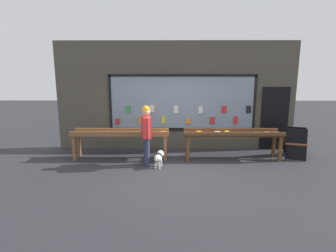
{
  "coord_description": "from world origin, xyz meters",
  "views": [
    {
      "loc": [
        -0.18,
        -6.38,
        2.46
      ],
      "look_at": [
        -0.25,
        1.0,
        1.04
      ],
      "focal_mm": 28.0,
      "sensor_mm": 36.0,
      "label": 1
    }
  ],
  "objects": [
    {
      "name": "shopfront_facade",
      "position": [
        0.05,
        2.39,
        1.76
      ],
      "size": [
        7.91,
        0.29,
        3.57
      ],
      "color": "#4C473D",
      "rests_on": "ground_plane"
    },
    {
      "name": "sandwich_board_sign",
      "position": [
        3.62,
        1.36,
        0.47
      ],
      "size": [
        0.78,
        0.89,
        0.91
      ],
      "rotation": [
        0.0,
        0.0,
        -0.33
      ],
      "color": "black",
      "rests_on": "ground_plane"
    },
    {
      "name": "person_browsing",
      "position": [
        -0.83,
        0.56,
        0.98
      ],
      "size": [
        0.32,
        0.65,
        1.68
      ],
      "rotation": [
        0.0,
        0.0,
        1.81
      ],
      "color": "#2D334C",
      "rests_on": "ground_plane"
    },
    {
      "name": "display_table_left",
      "position": [
        -1.66,
        1.2,
        0.71
      ],
      "size": [
        2.87,
        0.56,
        0.88
      ],
      "color": "brown",
      "rests_on": "ground_plane"
    },
    {
      "name": "display_table_right",
      "position": [
        1.67,
        1.2,
        0.72
      ],
      "size": [
        2.87,
        0.63,
        0.88
      ],
      "color": "brown",
      "rests_on": "ground_plane"
    },
    {
      "name": "ground_plane",
      "position": [
        0.0,
        0.0,
        0.0
      ],
      "size": [
        40.0,
        40.0,
        0.0
      ],
      "primitive_type": "plane",
      "color": "#2D2D33"
    },
    {
      "name": "small_dog",
      "position": [
        -0.49,
        0.45,
        0.29
      ],
      "size": [
        0.29,
        0.54,
        0.43
      ],
      "rotation": [
        0.0,
        0.0,
        1.35
      ],
      "color": "white",
      "rests_on": "ground_plane"
    }
  ]
}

